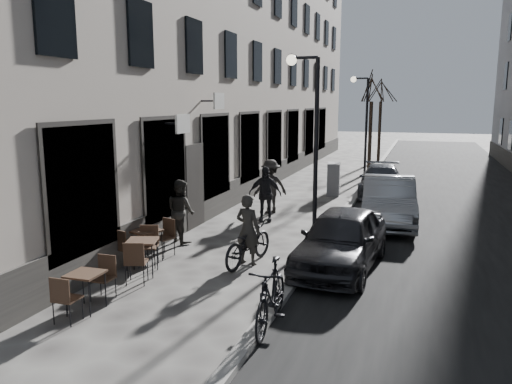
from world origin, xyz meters
The scene contains 21 objects.
ground centered at (0.00, 0.00, 0.00)m, with size 120.00×120.00×0.00m, color #353230.
road centered at (3.85, 16.00, 0.00)m, with size 7.30×60.00×0.00m, color black.
kerb centered at (0.20, 16.00, 0.06)m, with size 0.25×60.00×0.12m, color slate.
building_left centered at (-6.00, 16.50, 8.00)m, with size 4.00×35.00×16.00m, color #AEA092.
streetlamp_near centered at (-0.17, 6.00, 3.16)m, with size 0.90×0.28×5.09m.
streetlamp_far centered at (-0.17, 18.00, 3.16)m, with size 0.90×0.28×5.09m.
tree_near centered at (-0.10, 21.00, 4.66)m, with size 2.40×2.40×5.70m.
tree_far centered at (-0.10, 27.00, 4.66)m, with size 2.40×2.40×5.70m.
bistro_set_a centered at (-3.14, 0.35, 0.45)m, with size 0.61×1.48×0.87m.
bistro_set_b centered at (-3.20, 2.44, 0.49)m, with size 0.93×1.66×0.95m.
bistro_set_c centered at (-3.61, 3.28, 0.48)m, with size 0.92×1.64×0.94m.
utility_cabinet centered at (-0.80, 13.64, 0.68)m, with size 0.50×0.91×1.36m, color slate.
bicycle centered at (-1.18, 3.88, 0.53)m, with size 0.70×2.00×1.05m, color black.
cyclist_rider centered at (-1.18, 3.88, 0.86)m, with size 0.63×0.41×1.72m, color #272521.
pedestrian_near centered at (-3.60, 5.14, 0.88)m, with size 0.86×0.67×1.76m, color #262421.
pedestrian_mid centered at (-2.32, 9.51, 0.95)m, with size 1.22×0.70×1.89m, color black.
pedestrian_far centered at (-2.11, 8.22, 0.91)m, with size 1.06×0.44×1.82m, color black.
car_near centered at (1.00, 4.31, 0.71)m, with size 1.67×4.15×1.41m, color black.
car_mid centered at (1.74, 9.16, 0.75)m, with size 1.59×4.56×1.50m, color gray.
car_far centered at (1.12, 14.11, 0.63)m, with size 1.76×4.33×1.26m, color #31343B.
moped centered at (0.35, 0.75, 0.59)m, with size 0.55×1.95×1.17m, color black.
Camera 1 is at (2.69, -7.04, 3.87)m, focal length 35.00 mm.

